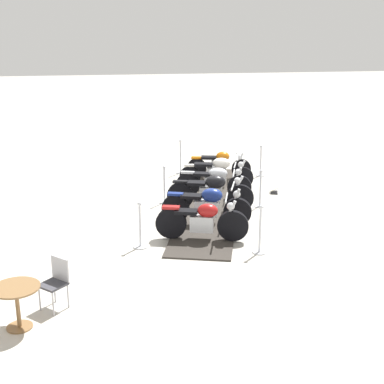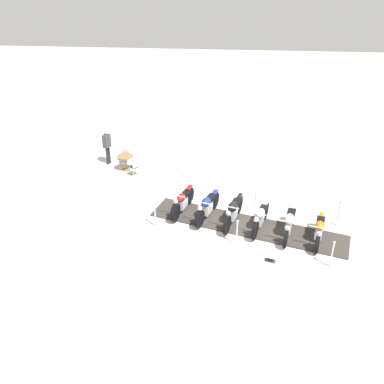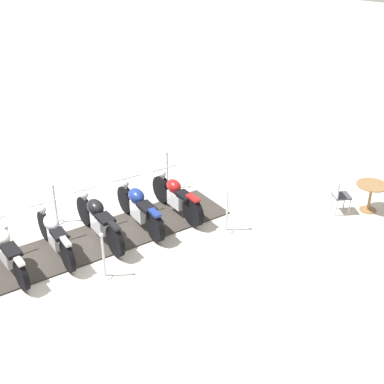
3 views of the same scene
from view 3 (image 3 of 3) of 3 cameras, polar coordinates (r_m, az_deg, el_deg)
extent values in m
plane|color=beige|center=(12.15, -12.11, -5.86)|extent=(80.00, 80.00, 0.00)
cube|color=#38332D|center=(12.14, -12.12, -5.78)|extent=(7.55, 3.44, 0.04)
cylinder|color=black|center=(13.47, -3.30, 0.30)|extent=(0.32, 0.72, 0.71)
cylinder|color=black|center=(12.43, 0.12, -2.20)|extent=(0.32, 0.72, 0.71)
cube|color=silver|center=(12.93, -1.66, -0.80)|extent=(0.38, 0.58, 0.37)
ellipsoid|color=#AD1919|center=(12.88, -2.00, 0.67)|extent=(0.43, 0.53, 0.31)
cube|color=black|center=(12.53, -0.77, -0.38)|extent=(0.41, 0.57, 0.08)
cube|color=#AD1919|center=(12.24, 0.12, -0.64)|extent=(0.27, 0.42, 0.06)
cylinder|color=silver|center=(13.27, -3.15, 1.32)|extent=(0.15, 0.30, 0.60)
cylinder|color=silver|center=(13.05, -3.01, 2.61)|extent=(0.69, 0.22, 0.04)
sphere|color=silver|center=(13.22, -3.22, 1.98)|extent=(0.18, 0.18, 0.18)
cylinder|color=black|center=(13.10, -7.22, -0.80)|extent=(0.35, 0.70, 0.69)
cylinder|color=black|center=(11.90, -4.02, -3.83)|extent=(0.35, 0.70, 0.69)
cube|color=silver|center=(12.47, -5.71, -2.07)|extent=(0.41, 0.61, 0.40)
ellipsoid|color=navy|center=(12.41, -6.07, -0.42)|extent=(0.48, 0.60, 0.34)
cube|color=black|center=(12.03, -4.97, -1.62)|extent=(0.45, 0.58, 0.08)
cube|color=navy|center=(11.71, -4.08, -2.28)|extent=(0.28, 0.41, 0.06)
cylinder|color=silver|center=(12.91, -7.17, 0.22)|extent=(0.14, 0.26, 0.59)
cylinder|color=silver|center=(12.70, -7.14, 1.51)|extent=(0.71, 0.26, 0.04)
sphere|color=silver|center=(12.87, -7.28, 0.88)|extent=(0.18, 0.18, 0.18)
cylinder|color=black|center=(12.74, -11.56, -2.01)|extent=(0.30, 0.71, 0.71)
cylinder|color=black|center=(11.49, -8.33, -5.31)|extent=(0.30, 0.71, 0.71)
cube|color=silver|center=(12.07, -10.05, -3.37)|extent=(0.34, 0.58, 0.42)
ellipsoid|color=black|center=(12.00, -10.47, -1.62)|extent=(0.48, 0.61, 0.34)
cube|color=black|center=(11.64, -9.42, -2.84)|extent=(0.43, 0.54, 0.08)
cube|color=black|center=(11.28, -8.46, -3.67)|extent=(0.24, 0.41, 0.06)
cylinder|color=silver|center=(12.52, -11.52, -0.99)|extent=(0.16, 0.34, 0.60)
cylinder|color=silver|center=(12.27, -11.51, 0.32)|extent=(0.70, 0.23, 0.04)
sphere|color=silver|center=(12.45, -11.61, -0.32)|extent=(0.18, 0.18, 0.18)
cylinder|color=black|center=(12.41, -15.75, -3.49)|extent=(0.30, 0.68, 0.68)
cylinder|color=black|center=(11.22, -13.36, -6.84)|extent=(0.30, 0.68, 0.68)
cube|color=silver|center=(11.78, -14.65, -4.88)|extent=(0.32, 0.52, 0.40)
ellipsoid|color=#B7BAC1|center=(11.71, -15.04, -3.23)|extent=(0.45, 0.60, 0.31)
cube|color=black|center=(11.36, -14.26, -4.45)|extent=(0.40, 0.52, 0.08)
cube|color=#B7BAC1|center=(11.02, -13.57, -5.26)|extent=(0.23, 0.39, 0.06)
cylinder|color=silver|center=(12.21, -15.83, -2.48)|extent=(0.15, 0.27, 0.58)
cylinder|color=silver|center=(11.99, -15.94, -1.19)|extent=(0.63, 0.23, 0.04)
sphere|color=silver|center=(12.17, -15.96, -1.82)|extent=(0.18, 0.18, 0.18)
cylinder|color=black|center=(10.97, -18.04, -8.61)|extent=(0.25, 0.64, 0.63)
cube|color=silver|center=(11.57, -19.48, -6.35)|extent=(0.33, 0.61, 0.43)
ellipsoid|color=silver|center=(11.50, -20.00, -4.56)|extent=(0.44, 0.59, 0.33)
cube|color=black|center=(11.08, -19.06, -6.01)|extent=(0.41, 0.59, 0.08)
cube|color=silver|center=(10.77, -18.31, -7.13)|extent=(0.21, 0.37, 0.06)
cylinder|color=silver|center=(12.48, 3.75, -4.15)|extent=(0.34, 0.34, 0.03)
cylinder|color=silver|center=(12.23, 3.82, -2.22)|extent=(0.05, 0.05, 0.95)
sphere|color=silver|center=(11.98, 3.90, -0.10)|extent=(0.09, 0.09, 0.09)
cylinder|color=silver|center=(13.20, -14.39, -3.12)|extent=(0.30, 0.30, 0.03)
cylinder|color=silver|center=(12.97, -14.63, -1.31)|extent=(0.05, 0.05, 0.93)
sphere|color=silver|center=(12.74, -14.90, 0.66)|extent=(0.09, 0.09, 0.09)
cylinder|color=silver|center=(14.36, -2.65, 0.47)|extent=(0.30, 0.30, 0.03)
cylinder|color=silver|center=(14.13, -2.70, 2.29)|extent=(0.05, 0.05, 0.99)
sphere|color=silver|center=(13.91, -2.75, 4.25)|extent=(0.09, 0.09, 0.09)
cylinder|color=silver|center=(11.14, -9.40, -8.98)|extent=(0.30, 0.30, 0.03)
cylinder|color=silver|center=(10.85, -9.60, -6.91)|extent=(0.05, 0.05, 0.96)
sphere|color=silver|center=(10.57, -9.82, -4.63)|extent=(0.09, 0.09, 0.09)
cylinder|color=olive|center=(14.01, 18.56, -1.85)|extent=(0.43, 0.43, 0.02)
cylinder|color=olive|center=(13.84, 18.78, -0.58)|extent=(0.07, 0.07, 0.68)
cylinder|color=olive|center=(13.68, 19.00, 0.73)|extent=(0.77, 0.77, 0.03)
cylinder|color=#B7B7BC|center=(13.81, 16.23, -0.91)|extent=(0.03, 0.03, 0.44)
cylinder|color=#B7B7BC|center=(13.54, 16.74, -1.60)|extent=(0.03, 0.03, 0.44)
cylinder|color=#B7B7BC|center=(13.69, 14.91, -0.99)|extent=(0.03, 0.03, 0.44)
cylinder|color=#B7B7BC|center=(13.42, 15.40, -1.69)|extent=(0.03, 0.03, 0.44)
cube|color=#3F3F47|center=(13.50, 15.95, -0.40)|extent=(0.57, 0.57, 0.04)
cube|color=#B7B7BC|center=(13.33, 15.34, 0.43)|extent=(0.30, 0.31, 0.42)
camera|label=1|loc=(20.77, 26.02, 20.28)|focal=51.26mm
camera|label=2|loc=(22.10, -37.45, 27.60)|focal=37.31mm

